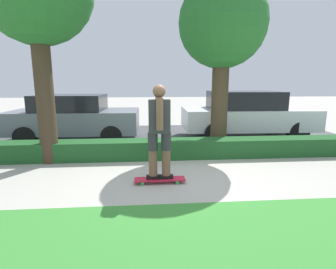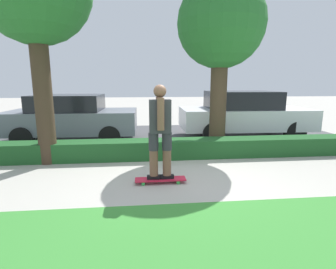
% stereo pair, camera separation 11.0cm
% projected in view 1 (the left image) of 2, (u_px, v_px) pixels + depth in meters
% --- Properties ---
extents(ground_plane, '(60.00, 60.00, 0.00)m').
position_uv_depth(ground_plane, '(178.00, 181.00, 5.07)').
color(ground_plane, '#ADA89E').
extents(street_asphalt, '(12.78, 5.00, 0.01)m').
position_uv_depth(street_asphalt, '(164.00, 137.00, 9.17)').
color(street_asphalt, '#474749').
rests_on(street_asphalt, ground_plane).
extents(hedge_row, '(12.78, 0.60, 0.46)m').
position_uv_depth(hedge_row, '(170.00, 149.00, 6.59)').
color(hedge_row, '#1E5123').
rests_on(hedge_row, ground_plane).
extents(skateboard, '(0.96, 0.24, 0.08)m').
position_uv_depth(skateboard, '(160.00, 179.00, 4.94)').
color(skateboard, red).
rests_on(skateboard, ground_plane).
extents(skater_person, '(0.51, 0.45, 1.74)m').
position_uv_depth(skater_person, '(159.00, 130.00, 4.75)').
color(skater_person, black).
rests_on(skater_person, skateboard).
extents(tree_mid, '(2.23, 2.23, 4.45)m').
position_uv_depth(tree_mid, '(222.00, 27.00, 6.59)').
color(tree_mid, '#423323').
rests_on(tree_mid, ground_plane).
extents(parked_car_front, '(4.01, 1.89, 1.49)m').
position_uv_depth(parked_car_front, '(74.00, 117.00, 8.36)').
color(parked_car_front, slate).
rests_on(parked_car_front, ground_plane).
extents(parked_car_middle, '(4.35, 2.12, 1.58)m').
position_uv_depth(parked_car_middle, '(246.00, 114.00, 8.90)').
color(parked_car_middle, silver).
rests_on(parked_car_middle, ground_plane).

